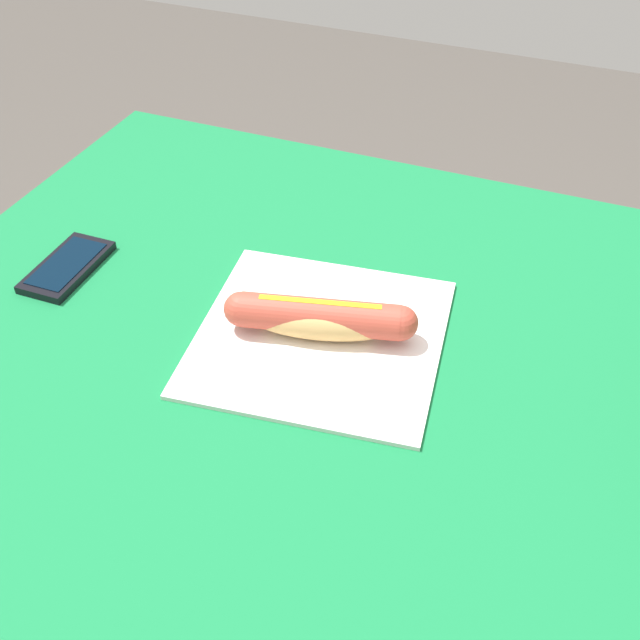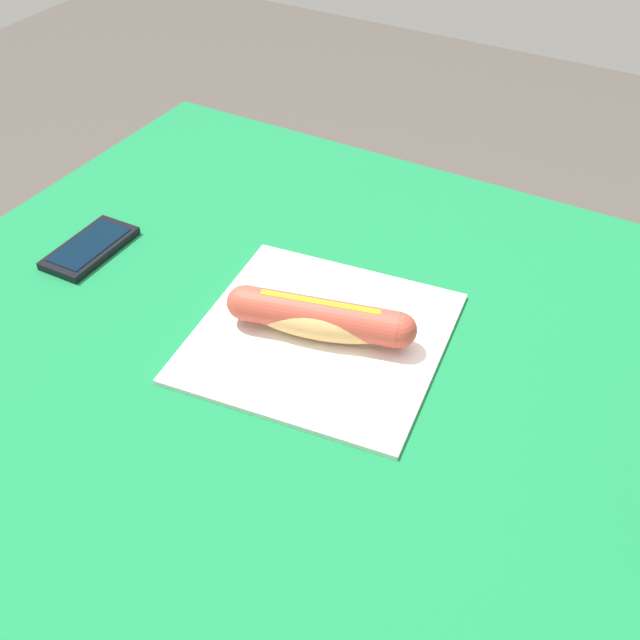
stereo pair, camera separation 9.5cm
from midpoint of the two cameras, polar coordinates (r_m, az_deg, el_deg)
dining_table at (r=1.00m, az=0.50°, el=-9.61°), size 1.26×1.00×0.78m
paper_wrapper at (r=0.96m, az=-2.81°, el=-1.34°), size 0.33×0.33×0.01m
hot_dog at (r=0.94m, az=-2.87°, el=0.05°), size 0.23×0.10×0.05m
cell_phone at (r=1.14m, az=-20.20°, el=3.56°), size 0.07×0.14×0.01m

